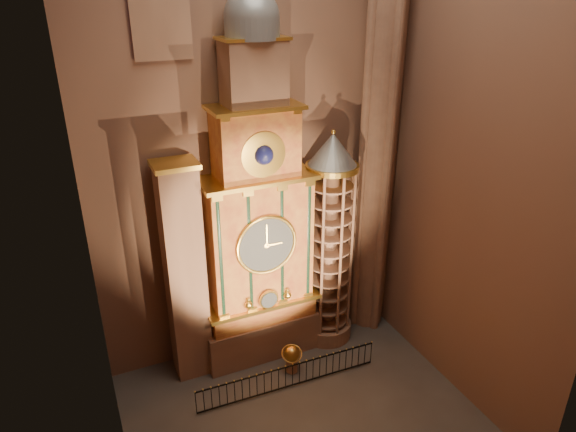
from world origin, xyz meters
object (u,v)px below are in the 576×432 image
stair_turret (329,244)px  iron_railing (289,377)px  astronomical_clock (258,228)px  celestial_globe (292,356)px  portrait_tower (185,274)px

stair_turret → iron_railing: 6.33m
astronomical_clock → iron_railing: size_ratio=1.99×
celestial_globe → stair_turret: bearing=32.8°
astronomical_clock → iron_railing: (0.15, -3.01, -6.04)m
stair_turret → celestial_globe: stair_turret is taller
portrait_tower → stair_turret: size_ratio=0.94×
stair_turret → celestial_globe: 5.52m
astronomical_clock → portrait_tower: 3.73m
stair_turret → iron_railing: size_ratio=1.29×
celestial_globe → iron_railing: (-0.57, -0.96, -0.20)m
iron_railing → stair_turret: bearing=39.4°
iron_railing → portrait_tower: bearing=139.6°
portrait_tower → celestial_globe: portrait_tower is taller
celestial_globe → iron_railing: 1.13m
portrait_tower → iron_railing: portrait_tower is taller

